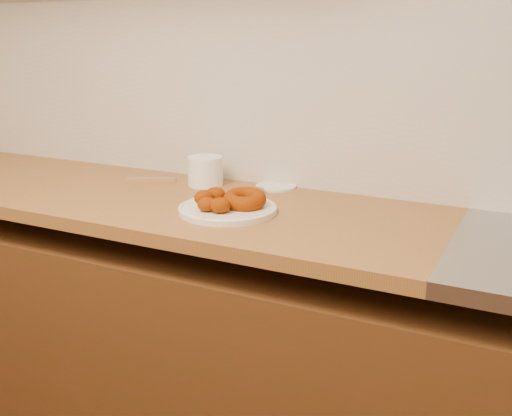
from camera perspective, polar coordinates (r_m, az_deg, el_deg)
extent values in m
cube|color=#C6B797|center=(1.92, 5.58, 15.11)|extent=(4.00, 0.02, 2.70)
cube|color=#4C2813|center=(1.92, 1.28, -15.19)|extent=(3.60, 0.60, 0.77)
cube|color=#945B29|center=(2.06, -15.19, 1.47)|extent=(2.30, 0.62, 0.04)
cube|color=beige|center=(1.92, 5.33, 10.62)|extent=(3.60, 0.02, 0.60)
cylinder|color=silver|center=(1.70, -2.72, -0.12)|extent=(0.28, 0.28, 0.02)
torus|color=#7E2B00|center=(1.69, -1.11, 0.85)|extent=(0.17, 0.17, 0.06)
ellipsoid|color=#7E2B00|center=(1.75, -3.87, 1.32)|extent=(0.07, 0.07, 0.04)
ellipsoid|color=#7E2B00|center=(1.71, -5.02, 1.00)|extent=(0.07, 0.07, 0.04)
ellipsoid|color=#7E2B00|center=(1.65, -4.65, 0.36)|extent=(0.07, 0.07, 0.04)
ellipsoid|color=#7E2B00|center=(1.63, -3.43, 0.26)|extent=(0.07, 0.07, 0.04)
cylinder|color=white|center=(1.99, -4.85, 3.52)|extent=(0.15, 0.15, 0.10)
cylinder|color=silver|center=(1.97, 1.90, 2.06)|extent=(0.15, 0.15, 0.01)
cylinder|color=#A5681B|center=(1.89, -0.37, 1.57)|extent=(0.09, 0.09, 0.01)
cube|color=#947148|center=(2.08, -9.95, 2.66)|extent=(0.16, 0.10, 0.01)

